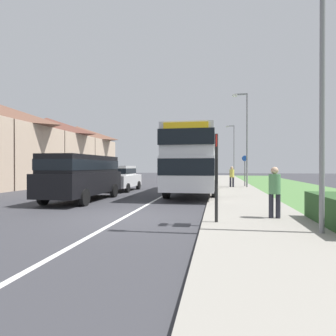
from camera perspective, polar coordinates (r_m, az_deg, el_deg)
name	(u,v)px	position (r m, az deg, el deg)	size (l,w,h in m)	color
ground_plane	(125,217)	(9.59, -8.71, -9.79)	(120.00, 120.00, 0.00)	#38383D
lane_marking_centre	(167,194)	(17.29, -0.17, -5.22)	(0.14, 60.00, 0.01)	silver
pavement_near_side	(240,198)	(15.07, 14.45, -5.84)	(3.20, 68.00, 0.12)	gray
grass_verge_seaward	(330,200)	(16.00, 30.07, -5.59)	(6.00, 68.00, 0.08)	#517F42
double_decker_bus	(194,159)	(17.23, 5.37, 1.88)	(2.80, 9.79, 3.70)	#BCBCC1
parked_van_black	(83,174)	(14.33, -16.95, -1.14)	(2.11, 5.57, 2.21)	black
parked_car_white	(121,177)	(19.49, -9.50, -1.84)	(1.87, 4.08, 1.71)	silver
pedestrian_at_stop	(275,190)	(9.10, 20.83, -4.16)	(0.34, 0.34, 1.67)	#23232D
pedestrian_walking_away	(232,176)	(21.61, 12.83, -1.52)	(0.34, 0.34, 1.67)	#23232D
bus_stop_sign	(216,172)	(8.00, 9.81, -0.71)	(0.09, 0.52, 2.60)	black
cycle_route_sign	(245,169)	(22.74, 15.33, -0.29)	(0.44, 0.08, 2.52)	slate
street_lamp_near	(317,74)	(7.80, 28.02, 16.51)	(1.14, 0.20, 6.65)	slate
street_lamp_mid	(246,134)	(21.95, 15.47, 6.71)	(1.14, 0.20, 7.14)	slate
street_lamp_far	(233,148)	(40.12, 13.10, 3.98)	(1.14, 0.20, 7.33)	slate
house_terrace_far_side	(26,148)	(28.97, -26.89, 3.62)	(7.76, 25.28, 6.69)	#C1A88E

